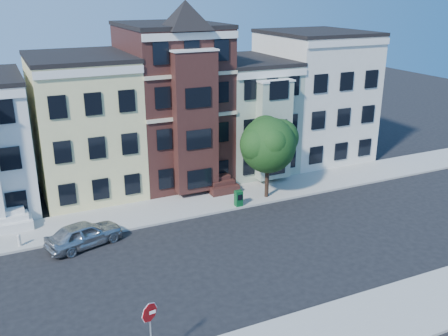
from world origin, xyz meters
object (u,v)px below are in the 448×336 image
fire_hydrant (19,241)px  newspaper_box (239,198)px  parked_car (84,234)px  stop_sign (150,329)px  street_tree (268,149)px

fire_hydrant → newspaper_box: bearing=-0.9°
parked_car → stop_sign: (0.66, -11.50, 0.94)m
newspaper_box → stop_sign: bearing=-128.7°
newspaper_box → street_tree: bearing=14.2°
parked_car → stop_sign: bearing=167.0°
fire_hydrant → stop_sign: size_ratio=0.19×
street_tree → stop_sign: size_ratio=2.36×
newspaper_box → fire_hydrant: newspaper_box is taller
street_tree → fire_hydrant: size_ratio=12.23×
street_tree → stop_sign: street_tree is taller
newspaper_box → fire_hydrant: bearing=179.6°
street_tree → parked_car: street_tree is taller
street_tree → newspaper_box: bearing=-166.4°
fire_hydrant → stop_sign: bearing=-71.7°
newspaper_box → parked_car: bearing=-173.7°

